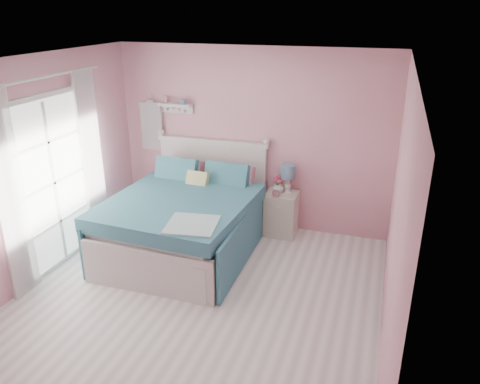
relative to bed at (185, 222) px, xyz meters
The scene contains 13 objects.
floor 1.36m from the bed, 63.02° to the right, with size 4.50×4.50×0.00m, color beige.
room_shell 1.74m from the bed, 63.02° to the right, with size 4.50×4.50×4.50m.
bed is the anchor object (origin of this frame).
nightstand 1.41m from the bed, 37.87° to the left, with size 0.44×0.43×0.63m.
table_lamp 1.57m from the bed, 38.52° to the left, with size 0.20×0.20×0.41m.
vase 1.39m from the bed, 39.78° to the left, with size 0.16×0.16×0.16m, color silver.
teacup 1.30m from the bed, 34.34° to the left, with size 0.10×0.10×0.08m, color #BF8086.
roses 1.42m from the bed, 39.70° to the left, with size 0.14×0.11×0.12m.
wall_shelf 1.76m from the bed, 118.00° to the left, with size 0.50×0.15×0.25m.
hanging_dress 1.72m from the bed, 133.13° to the left, with size 0.34×0.03×0.72m, color white.
french_door 1.71m from the bed, 151.52° to the right, with size 0.04×1.32×2.16m.
curtain_near 2.14m from the bed, 131.74° to the right, with size 0.04×0.40×2.32m, color white.
curtain_far 1.54m from the bed, behind, with size 0.04×0.40×2.32m, color white.
Camera 1 is at (1.83, -3.97, 3.09)m, focal length 35.00 mm.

